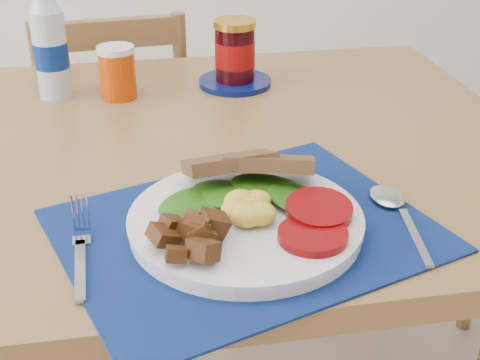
% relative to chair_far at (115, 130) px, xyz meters
% --- Properties ---
extents(table, '(1.40, 0.90, 0.75)m').
position_rel_chair_far_xyz_m(table, '(0.00, -0.59, 0.14)').
color(table, brown).
rests_on(table, ground).
extents(chair_far, '(0.40, 0.39, 1.01)m').
position_rel_chair_far_xyz_m(chair_far, '(0.00, 0.00, 0.00)').
color(chair_far, brown).
rests_on(chair_far, ground).
extents(placemat, '(0.54, 0.48, 0.00)m').
position_rel_chair_far_xyz_m(placemat, '(0.17, -0.88, 0.23)').
color(placemat, black).
rests_on(placemat, table).
extents(breakfast_plate, '(0.29, 0.29, 0.07)m').
position_rel_chair_far_xyz_m(breakfast_plate, '(0.17, -0.88, 0.25)').
color(breakfast_plate, silver).
rests_on(breakfast_plate, placemat).
extents(fork, '(0.02, 0.17, 0.00)m').
position_rel_chair_far_xyz_m(fork, '(-0.03, -0.89, 0.23)').
color(fork, '#B2B5BA').
rests_on(fork, placemat).
extents(spoon, '(0.05, 0.19, 0.01)m').
position_rel_chair_far_xyz_m(spoon, '(0.38, -0.87, 0.23)').
color(spoon, '#B2B5BA').
rests_on(spoon, placemat).
extents(water_bottle, '(0.06, 0.06, 0.22)m').
position_rel_chair_far_xyz_m(water_bottle, '(-0.10, -0.34, 0.32)').
color(water_bottle, '#ADBFCC').
rests_on(water_bottle, table).
extents(juice_glass, '(0.07, 0.07, 0.09)m').
position_rel_chair_far_xyz_m(juice_glass, '(0.02, -0.37, 0.27)').
color(juice_glass, '#B93704').
rests_on(juice_glass, table).
extents(jam_on_saucer, '(0.14, 0.14, 0.13)m').
position_rel_chair_far_xyz_m(jam_on_saucer, '(0.25, -0.34, 0.28)').
color(jam_on_saucer, '#051051').
rests_on(jam_on_saucer, table).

